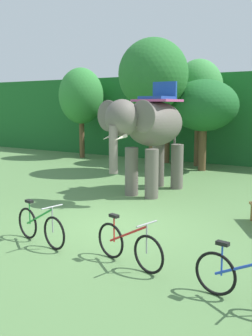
{
  "coord_description": "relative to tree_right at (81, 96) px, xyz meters",
  "views": [
    {
      "loc": [
        5.1,
        -7.75,
        2.96
      ],
      "look_at": [
        -0.33,
        1.0,
        1.3
      ],
      "focal_mm": 41.45,
      "sensor_mm": 36.0,
      "label": 1
    }
  ],
  "objects": [
    {
      "name": "tree_center_left",
      "position": [
        7.49,
        -0.64,
        -0.53
      ],
      "size": [
        3.11,
        3.11,
        4.13
      ],
      "color": "brown",
      "rests_on": "ground"
    },
    {
      "name": "tree_far_right",
      "position": [
        5.81,
        -2.35,
        0.78
      ],
      "size": [
        3.01,
        3.01,
        5.83
      ],
      "color": "brown",
      "rests_on": "ground"
    },
    {
      "name": "bike_green",
      "position": [
        8.02,
        -11.64,
        -3.09
      ],
      "size": [
        1.68,
        0.55,
        0.92
      ],
      "color": "black",
      "rests_on": "ground"
    },
    {
      "name": "tree_center",
      "position": [
        6.78,
        0.51,
        0.29
      ],
      "size": [
        2.33,
        2.33,
        5.16
      ],
      "color": "brown",
      "rests_on": "ground"
    },
    {
      "name": "tree_far_left",
      "position": [
        5.05,
        0.7,
        0.39
      ],
      "size": [
        2.73,
        2.73,
        5.14
      ],
      "color": "brown",
      "rests_on": "ground"
    },
    {
      "name": "bike_red",
      "position": [
        10.23,
        -11.61,
        -3.09
      ],
      "size": [
        1.67,
        0.59,
        0.92
      ],
      "color": "black",
      "rests_on": "ground"
    },
    {
      "name": "ground_plane",
      "position": [
        8.73,
        -9.74,
        -3.48
      ],
      "size": [
        80.0,
        80.0,
        0.0
      ],
      "primitive_type": "plane",
      "color": "#567F47"
    },
    {
      "name": "bike_blue",
      "position": [
        12.49,
        -11.95,
        -3.09
      ],
      "size": [
        1.7,
        0.52,
        0.92
      ],
      "color": "black",
      "rests_on": "ground"
    },
    {
      "name": "tree_right",
      "position": [
        0.0,
        0.0,
        0.0
      ],
      "size": [
        2.5,
        2.5,
        5.06
      ],
      "color": "brown",
      "rests_on": "ground"
    },
    {
      "name": "elephant",
      "position": [
        7.71,
        -6.09,
        -1.27
      ],
      "size": [
        2.08,
        4.17,
        3.78
      ],
      "color": "#665E56",
      "rests_on": "ground"
    }
  ]
}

